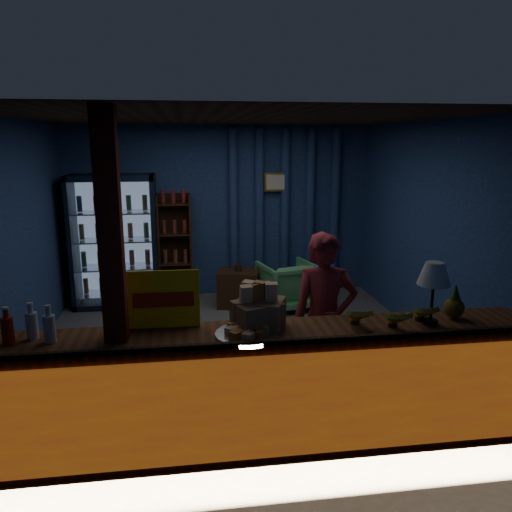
{
  "coord_description": "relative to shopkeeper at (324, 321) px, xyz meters",
  "views": [
    {
      "loc": [
        -0.53,
        -5.41,
        2.36
      ],
      "look_at": [
        0.21,
        -0.2,
        1.14
      ],
      "focal_mm": 35.0,
      "sensor_mm": 36.0,
      "label": 1
    }
  ],
  "objects": [
    {
      "name": "ground",
      "position": [
        -0.67,
        1.33,
        -0.79
      ],
      "size": [
        4.6,
        4.6,
        0.0
      ],
      "primitive_type": "plane",
      "color": "#515154",
      "rests_on": "ground"
    },
    {
      "name": "room_walls",
      "position": [
        -0.67,
        1.33,
        0.78
      ],
      "size": [
        4.6,
        4.6,
        4.6
      ],
      "color": "navy",
      "rests_on": "ground"
    },
    {
      "name": "counter",
      "position": [
        -0.67,
        -0.58,
        -0.32
      ],
      "size": [
        4.4,
        0.57,
        0.99
      ],
      "color": "brown",
      "rests_on": "ground"
    },
    {
      "name": "support_post",
      "position": [
        -1.72,
        -0.57,
        0.51
      ],
      "size": [
        0.16,
        0.16,
        2.6
      ],
      "primitive_type": "cube",
      "color": "maroon",
      "rests_on": "ground"
    },
    {
      "name": "beverage_cooler",
      "position": [
        -2.22,
        3.25,
        0.14
      ],
      "size": [
        1.2,
        0.62,
        1.9
      ],
      "color": "black",
      "rests_on": "ground"
    },
    {
      "name": "bottle_shelf",
      "position": [
        -1.37,
        3.39,
        0.0
      ],
      "size": [
        0.5,
        0.28,
        1.6
      ],
      "color": "#352011",
      "rests_on": "ground"
    },
    {
      "name": "curtain_folds",
      "position": [
        0.33,
        3.47,
        0.51
      ],
      "size": [
        1.74,
        0.14,
        2.5
      ],
      "color": "navy",
      "rests_on": "room_walls"
    },
    {
      "name": "framed_picture",
      "position": [
        0.18,
        3.43,
        0.96
      ],
      "size": [
        0.36,
        0.04,
        0.28
      ],
      "color": "gold",
      "rests_on": "room_walls"
    },
    {
      "name": "shopkeeper",
      "position": [
        0.0,
        0.0,
        0.0
      ],
      "size": [
        0.62,
        0.45,
        1.59
      ],
      "primitive_type": "imported",
      "rotation": [
        0.0,
        0.0,
        -0.12
      ],
      "color": "maroon",
      "rests_on": "ground"
    },
    {
      "name": "green_chair",
      "position": [
        0.22,
        2.67,
        -0.45
      ],
      "size": [
        0.88,
        0.9,
        0.68
      ],
      "primitive_type": "imported",
      "rotation": [
        0.0,
        0.0,
        3.38
      ],
      "color": "#58B169",
      "rests_on": "ground"
    },
    {
      "name": "side_table",
      "position": [
        -0.47,
        2.84,
        -0.53
      ],
      "size": [
        0.66,
        0.54,
        0.63
      ],
      "color": "#352011",
      "rests_on": "ground"
    },
    {
      "name": "yellow_sign",
      "position": [
        -1.39,
        -0.35,
        0.38
      ],
      "size": [
        0.56,
        0.12,
        0.44
      ],
      "color": "yellow",
      "rests_on": "counter"
    },
    {
      "name": "soda_bottles",
      "position": [
        -2.4,
        -0.51,
        0.27
      ],
      "size": [
        0.51,
        0.17,
        0.28
      ],
      "color": "#AE260B",
      "rests_on": "counter"
    },
    {
      "name": "snack_box_left",
      "position": [
        -0.65,
        -0.48,
        0.29
      ],
      "size": [
        0.43,
        0.4,
        0.37
      ],
      "color": "#936747",
      "rests_on": "counter"
    },
    {
      "name": "snack_box_centre",
      "position": [
        -0.68,
        -0.52,
        0.28
      ],
      "size": [
        0.41,
        0.38,
        0.36
      ],
      "color": "#936747",
      "rests_on": "counter"
    },
    {
      "name": "pastry_tray",
      "position": [
        -0.77,
        -0.65,
        0.18
      ],
      "size": [
        0.48,
        0.48,
        0.08
      ],
      "color": "silver",
      "rests_on": "counter"
    },
    {
      "name": "banana_bunches",
      "position": [
        0.37,
        -0.59,
        0.24
      ],
      "size": [
        0.78,
        0.3,
        0.17
      ],
      "color": "gold",
      "rests_on": "counter"
    },
    {
      "name": "table_lamp",
      "position": [
        0.69,
        -0.61,
        0.55
      ],
      "size": [
        0.26,
        0.26,
        0.5
      ],
      "color": "black",
      "rests_on": "counter"
    },
    {
      "name": "pineapple",
      "position": [
        0.93,
        -0.51,
        0.27
      ],
      "size": [
        0.17,
        0.17,
        0.28
      ],
      "color": "olive",
      "rests_on": "counter"
    }
  ]
}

